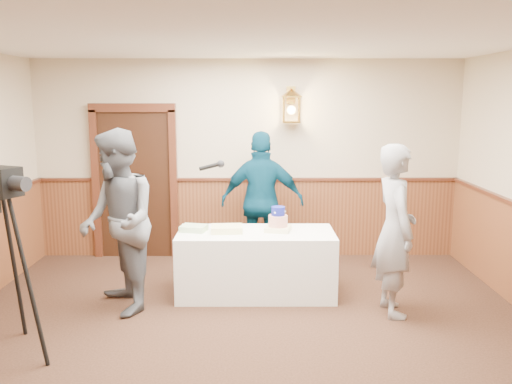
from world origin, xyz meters
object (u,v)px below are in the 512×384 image
tiered_cake (278,221)px  sheet_cake_green (194,228)px  baker (395,230)px  interviewer (118,222)px  sheet_cake_yellow (227,229)px  display_table (256,263)px  tv_camera_rig (3,274)px  assistant_p (262,202)px

tiered_cake → sheet_cake_green: 0.98m
baker → interviewer: bearing=84.0°
sheet_cake_yellow → interviewer: interviewer is taller
display_table → sheet_cake_green: (-0.72, 0.03, 0.41)m
interviewer → tv_camera_rig: (-0.75, -1.04, -0.22)m
sheet_cake_green → tv_camera_rig: size_ratio=0.17×
sheet_cake_green → interviewer: bearing=-144.8°
sheet_cake_yellow → interviewer: bearing=-157.0°
interviewer → tv_camera_rig: size_ratio=1.15×
sheet_cake_yellow → tiered_cake: bearing=4.8°
interviewer → baker: size_ratio=1.08×
tiered_cake → display_table: bearing=-171.4°
tiered_cake → interviewer: 1.80m
sheet_cake_yellow → tv_camera_rig: bearing=-141.0°
baker → display_table: bearing=64.4°
interviewer → assistant_p: interviewer is taller
tiered_cake → sheet_cake_yellow: size_ratio=0.93×
assistant_p → interviewer: bearing=45.5°
sheet_cake_yellow → tv_camera_rig: tv_camera_rig is taller
tiered_cake → assistant_p: assistant_p is taller
tiered_cake → baker: 1.34m
interviewer → tv_camera_rig: bearing=-61.8°
baker → sheet_cake_yellow: bearing=68.4°
display_table → sheet_cake_yellow: size_ratio=5.07×
sheet_cake_yellow → assistant_p: 1.02m
tiered_cake → sheet_cake_yellow: 0.60m
tv_camera_rig → display_table: bearing=58.8°
sheet_cake_green → tiered_cake: bearing=0.3°
sheet_cake_green → assistant_p: (0.81, 0.87, 0.14)m
tv_camera_rig → sheet_cake_green: bearing=70.5°
sheet_cake_green → tv_camera_rig: bearing=-133.6°
baker → assistant_p: assistant_p is taller
sheet_cake_green → sheet_cake_yellow: bearing=-6.8°
baker → assistant_p: bearing=38.4°
baker → assistant_p: 2.00m
display_table → tiered_cake: (0.26, 0.04, 0.49)m
sheet_cake_yellow → assistant_p: assistant_p is taller
tiered_cake → interviewer: (-1.72, -0.53, 0.12)m
display_table → assistant_p: assistant_p is taller
interviewer → baker: 2.91m
sheet_cake_green → interviewer: (-0.74, -0.52, 0.20)m
sheet_cake_yellow → tv_camera_rig: 2.41m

